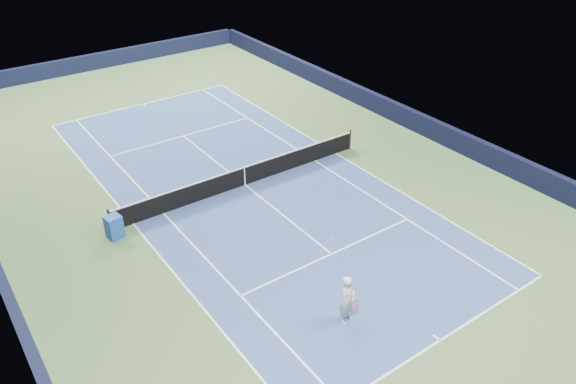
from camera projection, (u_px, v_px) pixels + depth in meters
ground at (245, 185)px, 26.16m from camera, size 40.00×40.00×0.00m
wall_far at (98, 61)px, 39.64m from camera, size 22.00×0.35×1.10m
wall_right at (410, 119)px, 31.21m from camera, size 0.35×40.00×1.10m
court_surface at (245, 185)px, 26.16m from camera, size 10.97×23.77×0.01m
baseline_far at (143, 104)px, 34.41m from camera, size 10.97×0.08×0.00m
baseline_near at (440, 340)px, 17.90m from camera, size 10.97×0.08×0.00m
sideline_doubles_right at (336, 153)px, 28.86m from camera, size 0.08×23.77×0.00m
sideline_doubles_left at (133, 224)px, 23.45m from camera, size 0.08×23.77×0.00m
sideline_singles_right at (315, 161)px, 28.18m from camera, size 0.08×23.77×0.00m
sideline_singles_left at (163, 213)px, 24.13m from camera, size 0.08×23.77×0.00m
service_line_far at (183, 136)px, 30.60m from camera, size 8.23×0.08×0.00m
service_line_near at (332, 254)px, 21.71m from camera, size 8.23×0.08×0.00m
center_service_line at (245, 185)px, 26.16m from camera, size 0.08×12.80×0.00m
center_mark_far at (144, 105)px, 34.31m from camera, size 0.08×0.30×0.00m
center_mark_near at (437, 338)px, 18.00m from camera, size 0.08×0.30×0.00m
tennis_net at (244, 176)px, 25.90m from camera, size 12.90×0.10×1.07m
sponsor_cube at (114, 227)px, 22.43m from camera, size 0.68×0.64×0.98m
tennis_player at (348, 300)px, 18.19m from camera, size 0.86×1.34×2.77m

